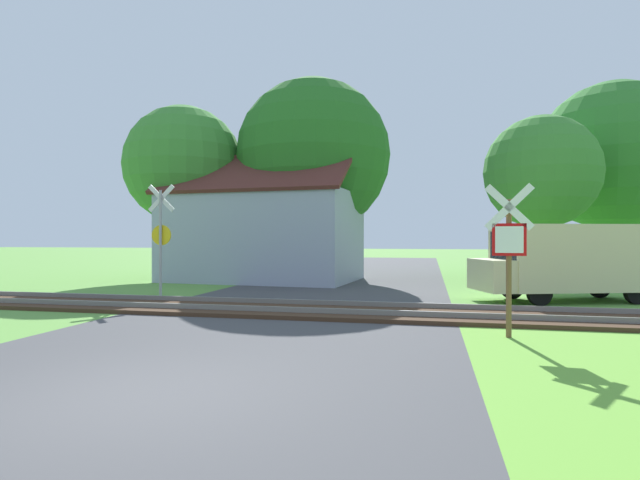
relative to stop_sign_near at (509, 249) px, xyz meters
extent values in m
plane|color=#5B933D|center=(-4.82, -4.71, -1.65)|extent=(160.00, 160.00, 0.00)
cube|color=#424244|center=(-4.82, -2.71, -1.65)|extent=(7.96, 80.00, 0.01)
cube|color=#422D1E|center=(-4.82, 2.29, -1.60)|extent=(60.00, 2.60, 0.10)
cube|color=slate|center=(-4.82, 3.01, -1.49)|extent=(60.00, 0.08, 0.12)
cube|color=slate|center=(-4.82, 1.57, -1.49)|extent=(60.00, 0.08, 0.12)
cylinder|color=brown|center=(0.00, 0.03, -0.37)|extent=(0.10, 0.10, 2.58)
cube|color=red|center=(0.00, -0.03, 0.17)|extent=(0.60, 0.07, 0.60)
cube|color=white|center=(0.00, -0.06, 0.17)|extent=(0.49, 0.04, 0.49)
cube|color=white|center=(0.00, -0.03, 0.77)|extent=(0.88, 0.09, 0.88)
cube|color=white|center=(0.00, -0.03, 0.77)|extent=(0.88, 0.09, 0.88)
cylinder|color=#9E9EA5|center=(-9.68, 4.40, 0.02)|extent=(0.09, 0.09, 3.35)
cube|color=white|center=(-9.69, 4.46, 1.45)|extent=(0.88, 0.09, 0.88)
cube|color=white|center=(-9.69, 4.46, 1.45)|extent=(0.88, 0.09, 0.88)
cylinder|color=yellow|center=(-9.69, 4.46, 0.29)|extent=(0.64, 0.08, 0.64)
cube|color=#99A3B7|center=(-8.54, 11.02, 0.24)|extent=(8.27, 5.66, 3.79)
cube|color=#562823|center=(-8.65, 9.77, 2.94)|extent=(8.47, 3.53, 1.90)
cube|color=#562823|center=(-8.44, 12.27, 2.94)|extent=(8.47, 3.53, 1.90)
cube|color=brown|center=(-6.39, 10.84, 2.93)|extent=(0.54, 0.54, 1.10)
cylinder|color=#513823|center=(3.15, 12.63, -0.23)|extent=(0.47, 0.47, 2.85)
sphere|color=#3D8433|center=(3.15, 12.63, 2.97)|extent=(4.71, 4.71, 4.71)
cylinder|color=#513823|center=(-12.54, 11.36, -0.06)|extent=(0.47, 0.47, 3.19)
sphere|color=#3D8433|center=(-12.54, 11.36, 3.57)|extent=(5.42, 5.42, 5.42)
cylinder|color=#513823|center=(7.29, 16.98, -0.08)|extent=(0.44, 0.44, 3.15)
sphere|color=#337A2D|center=(7.29, 16.98, 4.19)|extent=(7.17, 7.17, 7.17)
cylinder|color=#513823|center=(-6.71, 12.70, -0.17)|extent=(0.47, 0.47, 2.97)
sphere|color=#286B23|center=(-6.71, 12.70, 3.98)|extent=(7.11, 7.11, 7.11)
cube|color=beige|center=(2.61, 6.02, -0.36)|extent=(4.58, 3.12, 1.90)
cube|color=beige|center=(0.29, 5.25, -0.86)|extent=(1.23, 1.93, 0.90)
cube|color=#19232D|center=(0.64, 5.36, -0.03)|extent=(0.55, 1.55, 0.85)
cube|color=navy|center=(2.31, 6.92, -0.70)|extent=(3.59, 1.20, 0.16)
cylinder|color=black|center=(1.01, 6.31, -1.31)|extent=(0.70, 0.38, 0.68)
cylinder|color=black|center=(1.50, 4.83, -1.31)|extent=(0.70, 0.38, 0.68)
cylinder|color=black|center=(3.72, 7.21, -1.31)|extent=(0.70, 0.38, 0.68)
cylinder|color=black|center=(4.22, 5.73, -1.31)|extent=(0.70, 0.38, 0.68)
camera|label=1|loc=(-1.44, -9.78, 0.20)|focal=28.00mm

